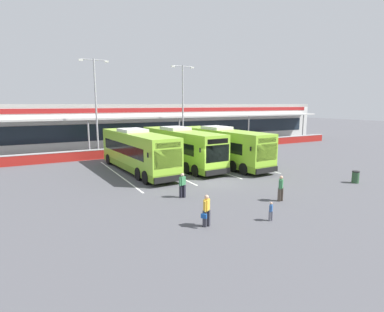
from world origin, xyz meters
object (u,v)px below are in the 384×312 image
object	(u,v)px
coach_bus_left_centre	(180,148)
pedestrian_with_handbag	(206,210)
lamp_post_centre	(183,102)
coach_bus_centre	(222,147)
pedestrian_near_bin	(182,184)
coach_bus_leftmost	(137,152)
lamp_post_west	(96,101)
pedestrian_in_dark_coat	(281,187)
litter_bin	(356,177)
pedestrian_child	(271,211)

from	to	relation	value
coach_bus_left_centre	pedestrian_with_handbag	world-z (taller)	coach_bus_left_centre
pedestrian_with_handbag	lamp_post_centre	world-z (taller)	lamp_post_centre
coach_bus_centre	pedestrian_near_bin	bearing A→B (deg)	-136.83
coach_bus_leftmost	lamp_post_west	xyz separation A→B (m)	(-1.31, 10.19, 4.50)
coach_bus_left_centre	lamp_post_west	size ratio (longest dim) A/B	1.12
pedestrian_near_bin	lamp_post_west	bearing A→B (deg)	93.82
coach_bus_leftmost	pedestrian_in_dark_coat	bearing A→B (deg)	-68.29
lamp_post_centre	litter_bin	size ratio (longest dim) A/B	11.83
coach_bus_centre	pedestrian_with_handbag	distance (m)	16.02
coach_bus_leftmost	coach_bus_left_centre	size ratio (longest dim) A/B	1.00
coach_bus_centre	lamp_post_west	distance (m)	15.57
coach_bus_left_centre	coach_bus_centre	size ratio (longest dim) A/B	1.00
coach_bus_left_centre	pedestrian_in_dark_coat	size ratio (longest dim) A/B	7.58
pedestrian_with_handbag	litter_bin	world-z (taller)	pedestrian_with_handbag
coach_bus_leftmost	pedestrian_near_bin	distance (m)	9.07
pedestrian_in_dark_coat	pedestrian_child	distance (m)	3.63
coach_bus_leftmost	lamp_post_centre	bearing A→B (deg)	46.79
pedestrian_with_handbag	litter_bin	distance (m)	14.65
lamp_post_centre	litter_bin	world-z (taller)	lamp_post_centre
pedestrian_with_handbag	coach_bus_centre	bearing A→B (deg)	53.12
coach_bus_leftmost	pedestrian_child	world-z (taller)	coach_bus_leftmost
pedestrian_in_dark_coat	coach_bus_left_centre	bearing A→B (deg)	92.40
pedestrian_near_bin	litter_bin	world-z (taller)	pedestrian_near_bin
litter_bin	coach_bus_left_centre	bearing A→B (deg)	125.77
lamp_post_centre	pedestrian_child	bearing A→B (deg)	-107.15
pedestrian_in_dark_coat	lamp_post_west	distance (m)	24.28
coach_bus_leftmost	coach_bus_centre	world-z (taller)	same
coach_bus_left_centre	litter_bin	distance (m)	15.25
coach_bus_left_centre	lamp_post_centre	world-z (taller)	lamp_post_centre
pedestrian_child	pedestrian_near_bin	world-z (taller)	pedestrian_near_bin
lamp_post_west	pedestrian_in_dark_coat	bearing A→B (deg)	-74.49
pedestrian_in_dark_coat	pedestrian_near_bin	xyz separation A→B (m)	(-5.05, 3.59, 0.00)
coach_bus_centre	pedestrian_near_bin	distance (m)	11.63
coach_bus_leftmost	lamp_post_centre	distance (m)	15.36
pedestrian_child	lamp_post_west	bearing A→B (deg)	97.92
coach_bus_centre	pedestrian_with_handbag	bearing A→B (deg)	-126.88
pedestrian_in_dark_coat	lamp_post_west	world-z (taller)	lamp_post_west
coach_bus_centre	coach_bus_left_centre	bearing A→B (deg)	160.67
coach_bus_left_centre	litter_bin	xyz separation A→B (m)	(8.88, -12.33, -1.32)
pedestrian_with_handbag	lamp_post_centre	bearing A→B (deg)	65.47
coach_bus_centre	lamp_post_centre	xyz separation A→B (m)	(1.62, 11.79, 4.50)
lamp_post_west	litter_bin	xyz separation A→B (m)	(14.67, -22.23, -5.82)
coach_bus_left_centre	pedestrian_in_dark_coat	world-z (taller)	coach_bus_left_centre
litter_bin	pedestrian_with_handbag	bearing A→B (deg)	-172.74
coach_bus_centre	pedestrian_child	world-z (taller)	coach_bus_centre
pedestrian_child	pedestrian_near_bin	xyz separation A→B (m)	(-2.20, 5.81, 0.33)
pedestrian_near_bin	litter_bin	xyz separation A→B (m)	(13.39, -3.01, -0.41)
lamp_post_west	litter_bin	bearing A→B (deg)	-56.57
coach_bus_leftmost	coach_bus_centre	xyz separation A→B (m)	(8.43, -1.09, 0.00)
pedestrian_child	lamp_post_west	size ratio (longest dim) A/B	0.09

